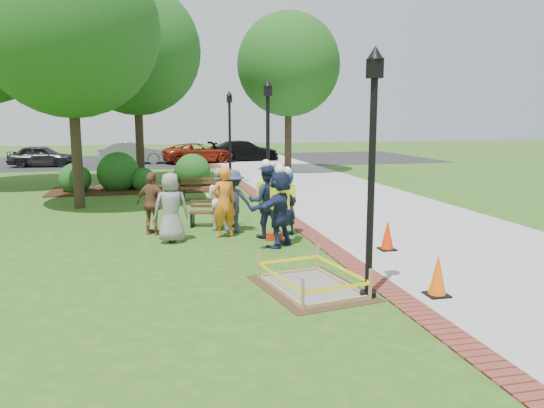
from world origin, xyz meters
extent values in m
plane|color=#285116|center=(0.00, 0.00, 0.00)|extent=(100.00, 100.00, 0.00)
cube|color=#9E9E99|center=(5.00, 10.00, 0.01)|extent=(6.00, 60.00, 0.02)
cube|color=maroon|center=(1.75, 10.00, 0.01)|extent=(0.50, 60.00, 0.03)
cube|color=#381E0F|center=(-3.00, 12.00, 0.02)|extent=(7.00, 3.00, 0.05)
cube|color=black|center=(0.00, 27.00, 0.00)|extent=(36.00, 12.00, 0.01)
cube|color=#47331E|center=(0.42, -2.33, 0.00)|extent=(2.08, 2.57, 0.01)
cube|color=gray|center=(0.42, -2.33, 0.02)|extent=(1.50, 1.99, 0.04)
cube|color=tan|center=(0.42, -2.33, 0.04)|extent=(1.64, 2.12, 0.08)
cube|color=tan|center=(0.42, -2.33, 0.28)|extent=(1.68, 2.16, 0.55)
cube|color=yellow|center=(0.42, -2.33, 0.30)|extent=(1.62, 2.10, 0.06)
cube|color=#503A1B|center=(-0.68, 3.59, 0.42)|extent=(1.41, 0.73, 0.04)
cube|color=#503A1B|center=(-0.63, 3.80, 0.62)|extent=(1.32, 0.39, 0.22)
cube|color=black|center=(-0.68, 3.59, 0.20)|extent=(1.30, 0.75, 0.40)
cube|color=brown|center=(-0.51, 8.55, 0.47)|extent=(1.56, 0.55, 0.04)
cube|color=brown|center=(-0.49, 8.79, 0.70)|extent=(1.53, 0.14, 0.25)
cube|color=black|center=(-0.51, 8.55, 0.22)|extent=(1.42, 0.60, 0.45)
cube|color=black|center=(2.43, -3.26, 0.03)|extent=(0.39, 0.39, 0.05)
cone|color=#FF6108|center=(2.43, -3.26, 0.41)|extent=(0.30, 0.30, 0.71)
cube|color=black|center=(2.99, -0.07, 0.02)|extent=(0.38, 0.38, 0.05)
cone|color=red|center=(2.99, -0.07, 0.40)|extent=(0.30, 0.30, 0.69)
cube|color=black|center=(2.90, 10.54, 0.03)|extent=(0.40, 0.40, 0.05)
cone|color=red|center=(2.90, 10.54, 0.42)|extent=(0.31, 0.31, 0.73)
cube|color=#B7250E|center=(0.64, 1.53, 0.10)|extent=(0.46, 0.36, 0.20)
cylinder|color=black|center=(1.25, -3.00, 1.90)|extent=(0.12, 0.12, 3.80)
cube|color=black|center=(1.25, -3.00, 3.90)|extent=(0.22, 0.22, 0.32)
cone|color=black|center=(1.25, -3.00, 4.15)|extent=(0.28, 0.28, 0.22)
cylinder|color=black|center=(1.25, -3.00, 0.05)|extent=(0.28, 0.28, 0.10)
cylinder|color=black|center=(1.25, 5.00, 1.90)|extent=(0.12, 0.12, 3.80)
cube|color=black|center=(1.25, 5.00, 3.90)|extent=(0.22, 0.22, 0.32)
cone|color=black|center=(1.25, 5.00, 4.15)|extent=(0.28, 0.28, 0.22)
cylinder|color=black|center=(1.25, 5.00, 0.05)|extent=(0.28, 0.28, 0.10)
cylinder|color=black|center=(1.25, 13.00, 1.90)|extent=(0.12, 0.12, 3.80)
cube|color=black|center=(1.25, 13.00, 3.90)|extent=(0.22, 0.22, 0.32)
cone|color=black|center=(1.25, 13.00, 4.15)|extent=(0.28, 0.28, 0.22)
cylinder|color=black|center=(1.25, 13.00, 0.05)|extent=(0.28, 0.28, 0.10)
cylinder|color=#3D2D1E|center=(-4.78, 7.73, 2.46)|extent=(0.35, 0.35, 4.93)
sphere|color=#154914|center=(-4.78, 7.73, 5.98)|extent=(5.86, 5.86, 5.86)
cylinder|color=#3D2D1E|center=(-2.80, 14.52, 2.51)|extent=(0.38, 0.38, 5.03)
sphere|color=#154914|center=(-2.80, 14.52, 6.11)|extent=(5.92, 5.92, 5.92)
cylinder|color=#3D2D1E|center=(5.25, 17.63, 2.44)|extent=(0.39, 0.39, 4.88)
sphere|color=#154914|center=(5.25, 17.63, 5.93)|extent=(5.66, 5.66, 5.66)
sphere|color=#154914|center=(-5.43, 11.87, 0.00)|extent=(1.31, 1.31, 1.31)
sphere|color=#154914|center=(-3.71, 12.15, 0.00)|extent=(1.77, 1.77, 1.77)
sphere|color=#154914|center=(-2.68, 11.82, 0.00)|extent=(1.05, 1.05, 1.05)
sphere|color=#154914|center=(-0.53, 12.46, 0.00)|extent=(1.60, 1.60, 1.60)
sphere|color=#154914|center=(-3.17, 13.01, 0.00)|extent=(1.02, 1.02, 1.02)
imported|color=gray|center=(-1.91, 1.94, 0.88)|extent=(0.57, 0.37, 1.76)
imported|color=orange|center=(-0.55, 2.22, 0.92)|extent=(0.66, 0.51, 1.84)
imported|color=silver|center=(-0.55, 3.14, 0.86)|extent=(0.66, 0.59, 1.72)
imported|color=brown|center=(-2.35, 2.94, 0.84)|extent=(0.64, 0.58, 1.67)
imported|color=#323658|center=(-0.23, 2.74, 0.85)|extent=(0.59, 0.43, 1.70)
imported|color=#1D244C|center=(0.62, 0.91, 0.93)|extent=(0.70, 0.67, 1.85)
cube|color=#DBF614|center=(0.62, 0.91, 1.19)|extent=(0.42, 0.26, 0.52)
sphere|color=white|center=(0.62, 0.91, 1.88)|extent=(0.25, 0.25, 0.25)
imported|color=#1C2949|center=(1.10, 2.05, 0.84)|extent=(0.64, 0.57, 1.68)
cube|color=#DBF614|center=(1.10, 2.05, 1.08)|extent=(0.42, 0.26, 0.52)
sphere|color=white|center=(1.10, 2.05, 1.70)|extent=(0.25, 0.25, 0.25)
imported|color=#17273D|center=(0.51, 1.92, 0.94)|extent=(0.65, 0.46, 1.89)
cube|color=#DBF614|center=(0.51, 1.92, 1.21)|extent=(0.42, 0.26, 0.52)
sphere|color=white|center=(0.51, 1.92, 1.92)|extent=(0.25, 0.25, 0.25)
imported|color=#262528|center=(-8.87, 24.10, 0.00)|extent=(2.38, 4.69, 1.47)
imported|color=#9C9CA1|center=(-3.42, 25.07, 0.00)|extent=(2.29, 4.97, 1.60)
imported|color=maroon|center=(0.84, 24.68, 0.00)|extent=(2.96, 4.83, 1.47)
imported|color=black|center=(4.17, 25.70, 0.00)|extent=(2.57, 4.97, 1.56)
camera|label=1|loc=(-2.40, -11.28, 3.13)|focal=35.00mm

